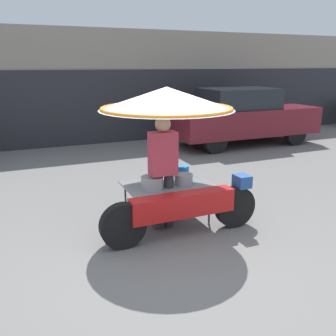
# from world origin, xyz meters

# --- Properties ---
(ground_plane) EXTENTS (36.00, 36.00, 0.00)m
(ground_plane) POSITION_xyz_m (0.00, 0.00, 0.00)
(ground_plane) COLOR slate
(shopfront_building) EXTENTS (28.00, 2.06, 3.33)m
(shopfront_building) POSITION_xyz_m (0.00, 8.05, 1.66)
(shopfront_building) COLOR gray
(shopfront_building) RESTS_ON ground
(vendor_motorcycle_cart) EXTENTS (2.32, 1.92, 2.02)m
(vendor_motorcycle_cart) POSITION_xyz_m (0.31, 0.78, 1.56)
(vendor_motorcycle_cart) COLOR black
(vendor_motorcycle_cart) RESTS_ON ground
(vendor_person) EXTENTS (0.38, 0.22, 1.65)m
(vendor_person) POSITION_xyz_m (0.17, 0.68, 0.92)
(vendor_person) COLOR #2D2D33
(vendor_person) RESTS_ON ground
(parked_car) EXTENTS (4.38, 1.72, 1.66)m
(parked_car) POSITION_xyz_m (4.59, 5.23, 0.85)
(parked_car) COLOR black
(parked_car) RESTS_ON ground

